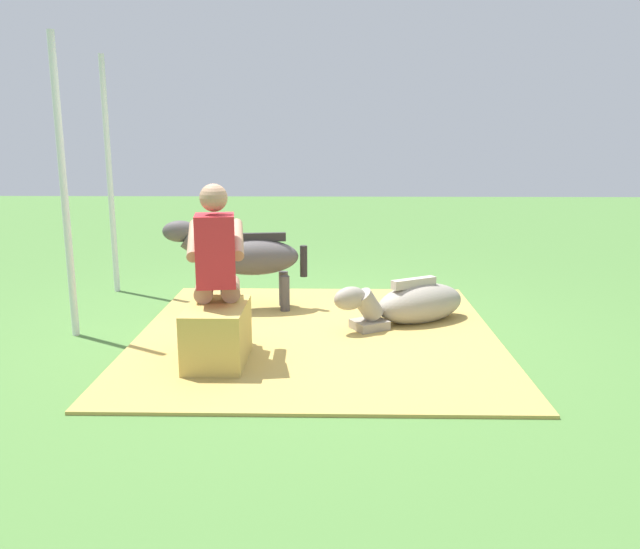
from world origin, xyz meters
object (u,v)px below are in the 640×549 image
pony_standing (245,257)px  tent_pole_left (64,190)px  pony_lying (411,304)px  hay_bale (217,335)px  person_seated (216,264)px  tent_pole_right (110,177)px

pony_standing → tent_pole_left: tent_pole_left is taller
pony_lying → tent_pole_left: size_ratio=0.53×
pony_lying → hay_bale: bearing=124.3°
person_seated → pony_standing: bearing=-1.5°
pony_lying → tent_pole_right: tent_pole_right is taller
hay_bale → pony_lying: (1.06, -1.55, -0.04)m
pony_standing → pony_lying: (-0.39, -1.54, -0.34)m
hay_bale → pony_standing: (1.45, -0.02, 0.31)m
pony_standing → tent_pole_left: bearing=119.4°
tent_pole_right → pony_lying: bearing=-111.3°
hay_bale → tent_pole_right: size_ratio=0.27×
hay_bale → person_seated: person_seated is taller
pony_standing → person_seated: bearing=178.5°
pony_standing → tent_pole_left: (-0.76, 1.35, 0.70)m
person_seated → pony_standing: 1.30m
hay_bale → tent_pole_right: tent_pole_right is taller
tent_pole_right → tent_pole_left: bearing=-174.1°
hay_bale → tent_pole_left: 1.81m
pony_lying → tent_pole_right: (1.19, 3.05, 1.04)m
person_seated → pony_lying: bearing=-60.3°
hay_bale → tent_pole_left: size_ratio=0.27×
person_seated → pony_lying: 1.89m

